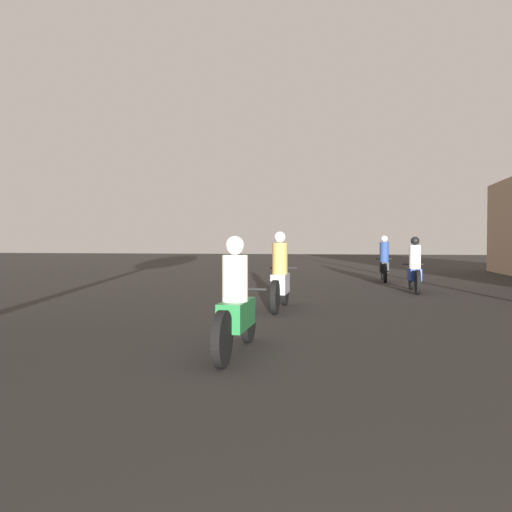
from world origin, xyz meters
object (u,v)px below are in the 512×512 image
(motorcycle_black, at_px, (384,263))
(motorcycle_blue, at_px, (415,270))
(motorcycle_green, at_px, (236,307))
(motorcycle_silver, at_px, (280,278))

(motorcycle_black, bearing_deg, motorcycle_blue, -76.83)
(motorcycle_green, distance_m, motorcycle_black, 12.68)
(motorcycle_blue, bearing_deg, motorcycle_silver, -123.23)
(motorcycle_green, xyz_separation_m, motorcycle_blue, (3.18, 8.62, 0.03))
(motorcycle_green, xyz_separation_m, motorcycle_silver, (-0.04, 4.25, 0.06))
(motorcycle_green, height_order, motorcycle_blue, motorcycle_blue)
(motorcycle_blue, height_order, motorcycle_black, motorcycle_black)
(motorcycle_blue, xyz_separation_m, motorcycle_black, (-0.60, 3.79, 0.04))
(motorcycle_blue, distance_m, motorcycle_black, 3.84)
(motorcycle_green, relative_size, motorcycle_silver, 0.99)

